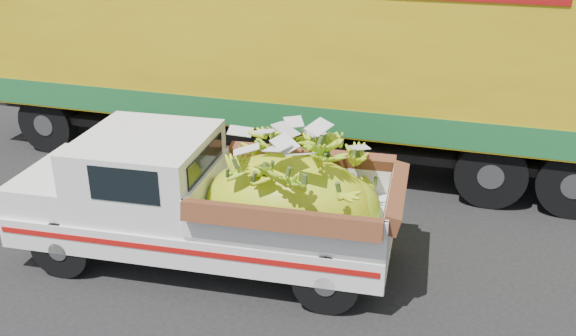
# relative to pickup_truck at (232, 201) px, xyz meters

# --- Properties ---
(ground) EXTENTS (100.00, 100.00, 0.00)m
(ground) POSITION_rel_pickup_truck_xyz_m (0.70, -0.09, -0.92)
(ground) COLOR black
(ground) RESTS_ON ground
(curb) EXTENTS (60.00, 0.25, 0.15)m
(curb) POSITION_rel_pickup_truck_xyz_m (0.70, 6.19, -0.85)
(curb) COLOR gray
(curb) RESTS_ON ground
(sidewalk) EXTENTS (60.00, 4.00, 0.14)m
(sidewalk) POSITION_rel_pickup_truck_xyz_m (0.70, 8.29, -0.85)
(sidewalk) COLOR gray
(sidewalk) RESTS_ON ground
(pickup_truck) EXTENTS (5.02, 2.19, 1.72)m
(pickup_truck) POSITION_rel_pickup_truck_xyz_m (0.00, 0.00, 0.00)
(pickup_truck) COLOR black
(pickup_truck) RESTS_ON ground
(semi_trailer) EXTENTS (12.06, 4.25, 3.80)m
(semi_trailer) POSITION_rel_pickup_truck_xyz_m (0.31, 3.74, 1.20)
(semi_trailer) COLOR black
(semi_trailer) RESTS_ON ground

